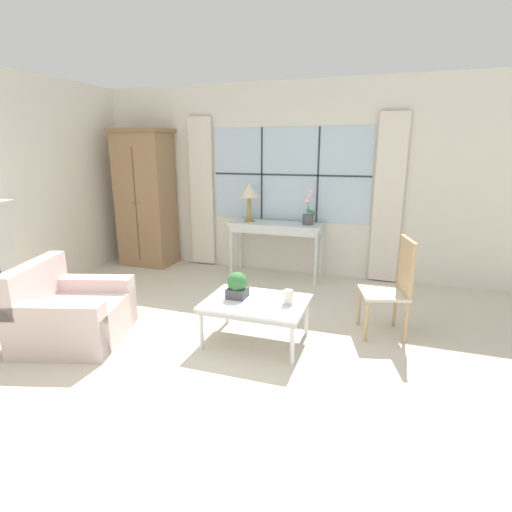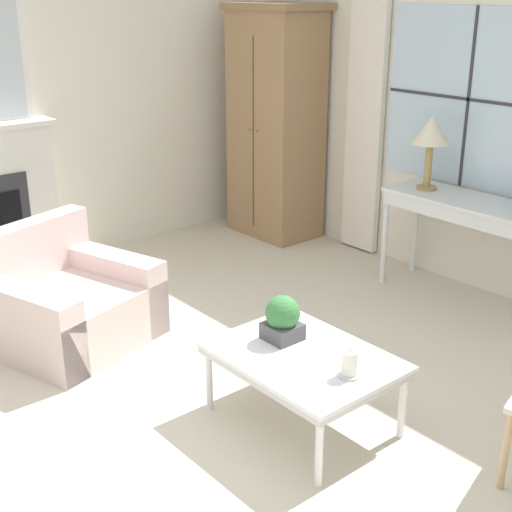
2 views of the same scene
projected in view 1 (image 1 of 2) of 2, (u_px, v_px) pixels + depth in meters
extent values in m
plane|color=beige|center=(203.00, 365.00, 3.54)|extent=(14.00, 14.00, 0.00)
cube|color=silver|center=(290.00, 181.00, 5.95)|extent=(7.20, 0.06, 2.80)
cube|color=silver|center=(289.00, 175.00, 5.90)|extent=(2.37, 0.01, 1.36)
cube|color=#2D2D33|center=(262.00, 174.00, 6.02)|extent=(0.02, 0.02, 1.36)
cube|color=#2D2D33|center=(318.00, 176.00, 5.76)|extent=(0.02, 0.02, 1.36)
cube|color=#2D2D33|center=(289.00, 175.00, 5.89)|extent=(2.37, 0.02, 0.02)
cube|color=silver|center=(202.00, 193.00, 6.37)|extent=(0.39, 0.06, 2.32)
cube|color=silver|center=(388.00, 200.00, 5.49)|extent=(0.39, 0.06, 2.32)
cube|color=#93704C|center=(146.00, 201.00, 6.43)|extent=(0.82, 0.55, 2.10)
cube|color=olive|center=(141.00, 131.00, 6.14)|extent=(0.90, 0.61, 0.06)
cube|color=brown|center=(136.00, 206.00, 6.18)|extent=(0.01, 0.01, 1.76)
sphere|color=#997F4C|center=(133.00, 203.00, 6.18)|extent=(0.03, 0.03, 0.03)
sphere|color=#997F4C|center=(138.00, 203.00, 6.15)|extent=(0.03, 0.03, 0.03)
cube|color=silver|center=(276.00, 224.00, 5.84)|extent=(1.36, 0.48, 0.03)
cube|color=silver|center=(276.00, 228.00, 5.86)|extent=(1.31, 0.46, 0.10)
cylinder|color=silver|center=(231.00, 250.00, 5.96)|extent=(0.04, 0.04, 0.78)
cylinder|color=silver|center=(316.00, 258.00, 5.56)|extent=(0.04, 0.04, 0.78)
cylinder|color=silver|center=(240.00, 245.00, 6.33)|extent=(0.04, 0.04, 0.78)
cylinder|color=silver|center=(321.00, 251.00, 5.93)|extent=(0.04, 0.04, 0.78)
cylinder|color=#9E7F47|center=(249.00, 221.00, 5.95)|extent=(0.16, 0.16, 0.02)
cylinder|color=#9E7F47|center=(249.00, 209.00, 5.90)|extent=(0.06, 0.06, 0.34)
cone|color=beige|center=(249.00, 190.00, 5.83)|extent=(0.30, 0.30, 0.21)
cylinder|color=#4C4C51|center=(308.00, 220.00, 5.70)|extent=(0.16, 0.16, 0.14)
cylinder|color=#38753D|center=(308.00, 202.00, 5.64)|extent=(0.01, 0.01, 0.37)
cube|color=#38753D|center=(311.00, 212.00, 5.66)|extent=(0.15, 0.02, 0.09)
sphere|color=silver|center=(307.00, 200.00, 5.65)|extent=(0.09, 0.09, 0.09)
sphere|color=silver|center=(309.00, 196.00, 5.62)|extent=(0.09, 0.09, 0.09)
sphere|color=silver|center=(311.00, 191.00, 5.60)|extent=(0.09, 0.09, 0.09)
cube|color=beige|center=(76.00, 321.00, 3.99)|extent=(1.14, 1.19, 0.39)
cube|color=beige|center=(34.00, 283.00, 3.90)|extent=(0.43, 0.98, 0.40)
cube|color=beige|center=(92.00, 300.00, 4.35)|extent=(0.93, 0.45, 0.53)
cube|color=beige|center=(55.00, 331.00, 3.60)|extent=(0.93, 0.45, 0.53)
cube|color=beige|center=(383.00, 293.00, 4.04)|extent=(0.54, 0.54, 0.03)
cube|color=tan|center=(406.00, 268.00, 3.96)|extent=(0.14, 0.40, 0.51)
cube|color=tan|center=(409.00, 241.00, 3.89)|extent=(0.15, 0.43, 0.05)
cylinder|color=tan|center=(366.00, 321.00, 3.93)|extent=(0.04, 0.04, 0.43)
cylinder|color=tan|center=(359.00, 307.00, 4.30)|extent=(0.04, 0.04, 0.43)
cylinder|color=tan|center=(406.00, 322.00, 3.91)|extent=(0.04, 0.04, 0.43)
cylinder|color=tan|center=(395.00, 308.00, 4.28)|extent=(0.04, 0.04, 0.43)
cube|color=silver|center=(256.00, 302.00, 3.88)|extent=(0.98, 0.73, 0.03)
cube|color=beige|center=(256.00, 305.00, 3.88)|extent=(0.96, 0.71, 0.04)
cylinder|color=silver|center=(201.00, 329.00, 3.78)|extent=(0.04, 0.04, 0.41)
cylinder|color=silver|center=(292.00, 344.00, 3.51)|extent=(0.04, 0.04, 0.41)
cylinder|color=silver|center=(227.00, 306.00, 4.36)|extent=(0.04, 0.04, 0.41)
cylinder|color=silver|center=(307.00, 316.00, 4.08)|extent=(0.04, 0.04, 0.41)
cube|color=#4C4C51|center=(237.00, 293.00, 3.95)|extent=(0.19, 0.19, 0.10)
sphere|color=#38753D|center=(237.00, 282.00, 3.92)|extent=(0.20, 0.20, 0.20)
cylinder|color=silver|center=(288.00, 304.00, 3.79)|extent=(0.12, 0.12, 0.01)
cylinder|color=silver|center=(288.00, 297.00, 3.77)|extent=(0.09, 0.09, 0.13)
cylinder|color=black|center=(288.00, 290.00, 3.75)|extent=(0.00, 0.00, 0.01)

